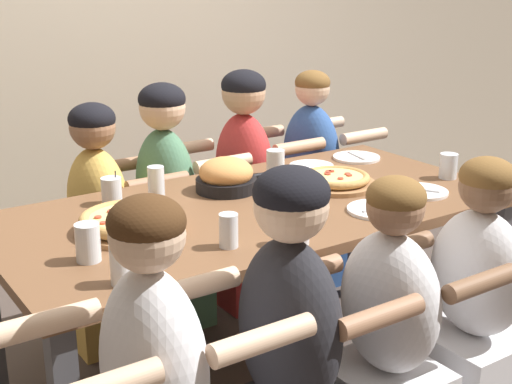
{
  "coord_description": "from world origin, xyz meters",
  "views": [
    {
      "loc": [
        -1.41,
        -2.1,
        1.63
      ],
      "look_at": [
        0.0,
        0.0,
        0.83
      ],
      "focal_mm": 50.0,
      "sensor_mm": 36.0,
      "label": 1
    }
  ],
  "objects_px": {
    "empty_plate_d": "(378,210)",
    "diner_far_center": "(167,215)",
    "drinking_glass_d": "(156,188)",
    "diner_near_midright": "(472,320)",
    "drinking_glass_e": "(448,168)",
    "cocktail_glass_blue": "(112,192)",
    "drinking_glass_a": "(275,164)",
    "empty_plate_a": "(420,191)",
    "diner_far_midright": "(245,196)",
    "diner_near_midleft": "(287,378)",
    "drinking_glass_g": "(300,225)",
    "diner_near_center": "(385,356)",
    "empty_plate_c": "(356,157)",
    "diner_far_midleft": "(101,236)",
    "skillet_bowl": "(227,176)",
    "drinking_glass_c": "(88,245)",
    "empty_plate_b": "(311,166)",
    "drinking_glass_b": "(305,197)",
    "pizza_board_main": "(131,222)",
    "drinking_glass_f": "(229,232)",
    "pizza_board_second": "(336,180)",
    "diner_far_right": "(311,189)",
    "drinking_glass_h": "(121,266)"
  },
  "relations": [
    {
      "from": "empty_plate_c",
      "to": "empty_plate_d",
      "type": "height_order",
      "value": "same"
    },
    {
      "from": "pizza_board_second",
      "to": "drinking_glass_d",
      "type": "height_order",
      "value": "drinking_glass_d"
    },
    {
      "from": "drinking_glass_b",
      "to": "drinking_glass_g",
      "type": "bearing_deg",
      "value": -130.7
    },
    {
      "from": "drinking_glass_b",
      "to": "diner_far_center",
      "type": "relative_size",
      "value": 0.1
    },
    {
      "from": "empty_plate_d",
      "to": "diner_far_center",
      "type": "xyz_separation_m",
      "value": [
        -0.35,
        1.01,
        -0.25
      ]
    },
    {
      "from": "pizza_board_main",
      "to": "drinking_glass_f",
      "type": "relative_size",
      "value": 3.39
    },
    {
      "from": "pizza_board_main",
      "to": "drinking_glass_b",
      "type": "relative_size",
      "value": 3.12
    },
    {
      "from": "diner_near_midleft",
      "to": "cocktail_glass_blue",
      "type": "bearing_deg",
      "value": 4.47
    },
    {
      "from": "drinking_glass_g",
      "to": "drinking_glass_b",
      "type": "bearing_deg",
      "value": 49.3
    },
    {
      "from": "drinking_glass_c",
      "to": "drinking_glass_g",
      "type": "height_order",
      "value": "drinking_glass_g"
    },
    {
      "from": "skillet_bowl",
      "to": "drinking_glass_c",
      "type": "distance_m",
      "value": 0.81
    },
    {
      "from": "drinking_glass_d",
      "to": "empty_plate_c",
      "type": "bearing_deg",
      "value": 4.83
    },
    {
      "from": "drinking_glass_d",
      "to": "diner_near_midleft",
      "type": "relative_size",
      "value": 0.13
    },
    {
      "from": "drinking_glass_d",
      "to": "diner_far_midright",
      "type": "relative_size",
      "value": 0.13
    },
    {
      "from": "pizza_board_second",
      "to": "cocktail_glass_blue",
      "type": "height_order",
      "value": "cocktail_glass_blue"
    },
    {
      "from": "drinking_glass_h",
      "to": "diner_far_midleft",
      "type": "distance_m",
      "value": 1.17
    },
    {
      "from": "empty_plate_d",
      "to": "drinking_glass_e",
      "type": "bearing_deg",
      "value": 15.76
    },
    {
      "from": "cocktail_glass_blue",
      "to": "drinking_glass_a",
      "type": "xyz_separation_m",
      "value": [
        0.74,
        -0.02,
        0.0
      ]
    },
    {
      "from": "empty_plate_b",
      "to": "drinking_glass_b",
      "type": "xyz_separation_m",
      "value": [
        -0.39,
        -0.45,
        0.05
      ]
    },
    {
      "from": "drinking_glass_g",
      "to": "diner_near_midleft",
      "type": "bearing_deg",
      "value": -131.6
    },
    {
      "from": "drinking_glass_e",
      "to": "diner_far_midleft",
      "type": "bearing_deg",
      "value": 144.77
    },
    {
      "from": "diner_near_center",
      "to": "drinking_glass_a",
      "type": "bearing_deg",
      "value": -15.74
    },
    {
      "from": "drinking_glass_d",
      "to": "drinking_glass_g",
      "type": "xyz_separation_m",
      "value": [
        0.21,
        -0.61,
        -0.0
      ]
    },
    {
      "from": "cocktail_glass_blue",
      "to": "diner_near_midright",
      "type": "xyz_separation_m",
      "value": [
        0.87,
        -1.01,
        -0.35
      ]
    },
    {
      "from": "empty_plate_c",
      "to": "diner_far_midleft",
      "type": "xyz_separation_m",
      "value": [
        -1.11,
        0.41,
        -0.28
      ]
    },
    {
      "from": "drinking_glass_g",
      "to": "diner_far_midright",
      "type": "relative_size",
      "value": 0.12
    },
    {
      "from": "drinking_glass_b",
      "to": "diner_far_midright",
      "type": "relative_size",
      "value": 0.1
    },
    {
      "from": "empty_plate_a",
      "to": "drinking_glass_a",
      "type": "height_order",
      "value": "drinking_glass_a"
    },
    {
      "from": "empty_plate_b",
      "to": "drinking_glass_h",
      "type": "bearing_deg",
      "value": -151.12
    },
    {
      "from": "pizza_board_main",
      "to": "drinking_glass_b",
      "type": "height_order",
      "value": "drinking_glass_b"
    },
    {
      "from": "pizza_board_second",
      "to": "diner_near_midright",
      "type": "bearing_deg",
      "value": -88.39
    },
    {
      "from": "skillet_bowl",
      "to": "drinking_glass_a",
      "type": "xyz_separation_m",
      "value": [
        0.29,
        0.08,
        -0.01
      ]
    },
    {
      "from": "empty_plate_d",
      "to": "diner_far_midleft",
      "type": "distance_m",
      "value": 1.25
    },
    {
      "from": "drinking_glass_f",
      "to": "diner_near_center",
      "type": "distance_m",
      "value": 0.62
    },
    {
      "from": "drinking_glass_d",
      "to": "diner_near_midright",
      "type": "bearing_deg",
      "value": -50.94
    },
    {
      "from": "drinking_glass_b",
      "to": "diner_far_midright",
      "type": "distance_m",
      "value": 0.95
    },
    {
      "from": "diner_far_right",
      "to": "diner_far_center",
      "type": "bearing_deg",
      "value": -90.0
    },
    {
      "from": "drinking_glass_e",
      "to": "drinking_glass_f",
      "type": "xyz_separation_m",
      "value": [
        -1.17,
        -0.14,
        0.0
      ]
    },
    {
      "from": "drinking_glass_e",
      "to": "diner_far_right",
      "type": "distance_m",
      "value": 0.92
    },
    {
      "from": "empty_plate_b",
      "to": "diner_far_right",
      "type": "xyz_separation_m",
      "value": [
        0.32,
        0.41,
        -0.27
      ]
    },
    {
      "from": "cocktail_glass_blue",
      "to": "diner_far_midright",
      "type": "relative_size",
      "value": 0.11
    },
    {
      "from": "skillet_bowl",
      "to": "pizza_board_main",
      "type": "bearing_deg",
      "value": -158.15
    },
    {
      "from": "pizza_board_second",
      "to": "diner_near_midleft",
      "type": "relative_size",
      "value": 0.29
    },
    {
      "from": "diner_near_center",
      "to": "empty_plate_c",
      "type": "bearing_deg",
      "value": -36.89
    },
    {
      "from": "drinking_glass_c",
      "to": "diner_far_right",
      "type": "bearing_deg",
      "value": 29.19
    },
    {
      "from": "pizza_board_second",
      "to": "drinking_glass_c",
      "type": "xyz_separation_m",
      "value": [
        -1.12,
        -0.17,
        0.03
      ]
    },
    {
      "from": "pizza_board_main",
      "to": "empty_plate_d",
      "type": "distance_m",
      "value": 0.89
    },
    {
      "from": "empty_plate_a",
      "to": "diner_far_midright",
      "type": "height_order",
      "value": "diner_far_midright"
    },
    {
      "from": "diner_far_center",
      "to": "drinking_glass_e",
      "type": "bearing_deg",
      "value": 46.03
    },
    {
      "from": "empty_plate_b",
      "to": "empty_plate_d",
      "type": "xyz_separation_m",
      "value": [
        -0.16,
        -0.6,
        -0.0
      ]
    }
  ]
}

